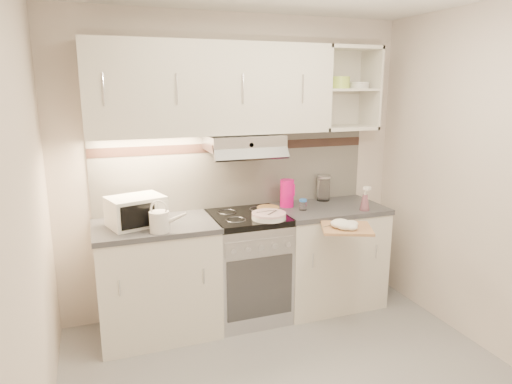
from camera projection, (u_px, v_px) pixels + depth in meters
The scene contains 16 objects.
room_shell at pixel (285, 134), 2.88m from camera, with size 3.04×2.84×2.52m.
base_cabinet_left at pixel (158, 281), 3.58m from camera, with size 0.90×0.60×0.86m, color silver.
worktop_left at pixel (155, 226), 3.47m from camera, with size 0.92×0.62×0.04m, color #47474C.
base_cabinet_right at pixel (327, 257), 4.08m from camera, with size 0.90×0.60×0.86m, color silver.
worktop_right at pixel (329, 208), 3.97m from camera, with size 0.92×0.62×0.04m, color #47474C.
electric_range at pixel (248, 266), 3.82m from camera, with size 0.60×0.60×0.90m.
microwave at pixel (136, 211), 3.40m from camera, with size 0.46×0.39×0.22m.
watering_can at pixel (161, 221), 3.25m from camera, with size 0.27×0.16×0.24m.
plate_stack at pixel (269, 216), 3.59m from camera, with size 0.27×0.27×0.06m.
bread_loaf at pixel (268, 210), 3.77m from camera, with size 0.18×0.18×0.05m, color #A66541.
pink_pitcher at pixel (287, 193), 3.93m from camera, with size 0.13×0.12×0.24m.
glass_jar at pixel (323, 188), 4.14m from camera, with size 0.12×0.12×0.23m.
spice_jar at pixel (303, 204), 3.84m from camera, with size 0.06×0.06×0.09m.
spray_bottle at pixel (365, 200), 3.82m from camera, with size 0.08×0.08×0.22m.
cutting_board at pixel (347, 228), 3.46m from camera, with size 0.37×0.33×0.02m, color #A58458.
dish_towel at pixel (344, 223), 3.42m from camera, with size 0.27×0.23×0.07m, color beige, non-canonical shape.
Camera 1 is at (-1.16, -2.29, 1.92)m, focal length 32.00 mm.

